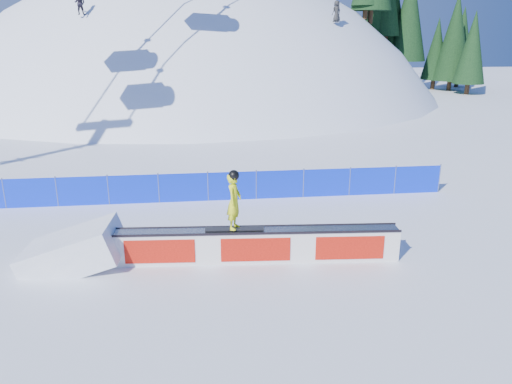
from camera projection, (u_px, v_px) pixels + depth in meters
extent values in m
plane|color=white|center=(182.00, 246.00, 16.32)|extent=(160.00, 160.00, 0.00)
sphere|color=white|center=(196.00, 241.00, 61.54)|extent=(64.00, 64.00, 64.00)
cylinder|color=#362315|center=(340.00, 0.00, 54.28)|extent=(0.50, 0.50, 1.40)
cylinder|color=#362315|center=(353.00, 9.00, 54.58)|extent=(0.50, 0.50, 1.40)
cylinder|color=#362315|center=(394.00, 39.00, 52.21)|extent=(0.50, 0.50, 1.40)
cone|color=black|center=(397.00, 0.00, 51.04)|extent=(2.84, 2.84, 6.44)
cylinder|color=#362315|center=(389.00, 35.00, 52.62)|extent=(0.50, 0.50, 1.40)
cylinder|color=#362315|center=(389.00, 55.00, 59.52)|extent=(0.50, 0.50, 1.40)
cone|color=black|center=(392.00, 11.00, 58.00)|extent=(3.83, 3.83, 8.70)
cylinder|color=#362315|center=(426.00, 86.00, 58.11)|extent=(0.50, 0.50, 1.40)
cone|color=black|center=(430.00, 52.00, 56.93)|extent=(2.83, 2.83, 6.43)
cylinder|color=#362315|center=(405.00, 83.00, 61.61)|extent=(0.50, 0.50, 1.40)
cone|color=black|center=(409.00, 36.00, 59.91)|extent=(4.37, 4.37, 9.93)
cylinder|color=#362315|center=(434.00, 86.00, 58.10)|extent=(0.50, 0.50, 1.40)
cone|color=black|center=(437.00, 53.00, 56.95)|extent=(2.78, 2.78, 6.31)
cylinder|color=#362315|center=(451.00, 86.00, 58.34)|extent=(0.50, 0.50, 1.40)
cone|color=black|center=(455.00, 50.00, 57.09)|extent=(3.05, 3.05, 6.93)
cylinder|color=#362315|center=(456.00, 85.00, 59.39)|extent=(0.50, 0.50, 1.40)
cone|color=black|center=(460.00, 50.00, 58.15)|extent=(3.02, 3.02, 6.87)
cube|color=#0828DE|center=(184.00, 188.00, 20.39)|extent=(22.00, 0.03, 1.20)
cylinder|color=#45527D|center=(4.00, 193.00, 19.59)|extent=(0.05, 0.05, 1.30)
cylinder|color=#45527D|center=(57.00, 191.00, 19.82)|extent=(0.05, 0.05, 1.30)
cylinder|color=#45527D|center=(108.00, 189.00, 20.04)|extent=(0.05, 0.05, 1.30)
cylinder|color=#45527D|center=(159.00, 187.00, 20.26)|extent=(0.05, 0.05, 1.30)
cylinder|color=#45527D|center=(208.00, 186.00, 20.48)|extent=(0.05, 0.05, 1.30)
cylinder|color=#45527D|center=(256.00, 184.00, 20.71)|extent=(0.05, 0.05, 1.30)
cylinder|color=#45527D|center=(304.00, 182.00, 20.93)|extent=(0.05, 0.05, 1.30)
cylinder|color=#45527D|center=(350.00, 181.00, 21.15)|extent=(0.05, 0.05, 1.30)
cylinder|color=#45527D|center=(395.00, 179.00, 21.38)|extent=(0.05, 0.05, 1.30)
cylinder|color=#45527D|center=(439.00, 178.00, 21.60)|extent=(0.05, 0.05, 1.30)
cube|color=silver|center=(255.00, 246.00, 15.12)|extent=(8.75, 1.16, 0.98)
cube|color=#8F939D|center=(255.00, 230.00, 14.96)|extent=(8.66, 1.18, 0.04)
cube|color=black|center=(256.00, 234.00, 14.68)|extent=(8.71, 0.65, 0.07)
cube|color=black|center=(255.00, 226.00, 15.23)|extent=(8.71, 0.65, 0.07)
cube|color=red|center=(256.00, 250.00, 14.85)|extent=(8.28, 0.61, 0.74)
cube|color=red|center=(255.00, 242.00, 15.39)|extent=(8.28, 0.61, 0.74)
cube|color=black|center=(235.00, 229.00, 14.92)|extent=(1.78, 0.44, 0.03)
imported|color=#F5FF18|center=(234.00, 201.00, 14.65)|extent=(0.61, 0.73, 1.70)
sphere|color=black|center=(234.00, 175.00, 14.41)|extent=(0.32, 0.32, 0.32)
imported|color=black|center=(80.00, 3.00, 36.15)|extent=(0.91, 0.77, 1.65)
imported|color=#242424|center=(337.00, 11.00, 40.60)|extent=(0.96, 0.83, 1.65)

